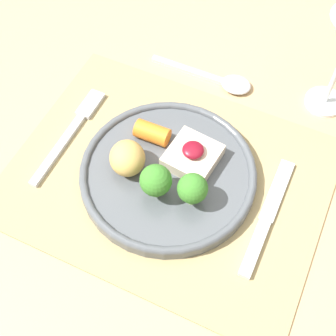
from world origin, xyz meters
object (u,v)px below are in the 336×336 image
(fork, at_px, (73,129))
(dinner_plate, at_px, (167,170))
(knife, at_px, (264,223))
(spoon, at_px, (224,81))

(fork, bearing_deg, dinner_plate, -2.62)
(knife, distance_m, spoon, 0.26)
(dinner_plate, xyz_separation_m, knife, (0.15, -0.01, -0.01))
(dinner_plate, height_order, knife, dinner_plate)
(dinner_plate, bearing_deg, spoon, 87.59)
(spoon, bearing_deg, dinner_plate, -95.57)
(dinner_plate, bearing_deg, knife, -5.30)
(fork, bearing_deg, spoon, 49.59)
(dinner_plate, relative_size, spoon, 1.43)
(knife, height_order, spoon, spoon)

